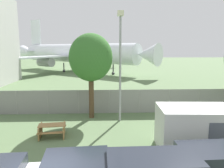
{
  "coord_description": "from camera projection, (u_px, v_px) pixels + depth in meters",
  "views": [
    {
      "loc": [
        2.0,
        -6.36,
        5.45
      ],
      "look_at": [
        2.92,
        14.47,
        2.0
      ],
      "focal_mm": 35.0,
      "sensor_mm": 36.0,
      "label": 1
    }
  ],
  "objects": [
    {
      "name": "tree_behind_benches",
      "position": [
        91.0,
        58.0,
        16.56
      ],
      "size": [
        3.31,
        3.31,
        6.56
      ],
      "color": "#4C3823",
      "rests_on": "ground"
    },
    {
      "name": "airplane",
      "position": [
        75.0,
        53.0,
        50.46
      ],
      "size": [
        35.03,
        29.06,
        12.72
      ],
      "rotation": [
        0.0,
        0.0,
        -0.67
      ],
      "color": "white",
      "rests_on": "ground"
    },
    {
      "name": "car_silver_van_near_right",
      "position": [
        223.0,
        167.0,
        8.49
      ],
      "size": [
        4.75,
        2.05,
        1.66
      ],
      "rotation": [
        0.0,
        0.0,
        0.03
      ],
      "color": "black",
      "rests_on": "ground"
    },
    {
      "name": "picnic_bench_near_cabin",
      "position": [
        52.0,
        129.0,
        13.57
      ],
      "size": [
        1.79,
        1.57,
        0.76
      ],
      "rotation": [
        0.0,
        0.0,
        0.11
      ],
      "color": "#A37A47",
      "rests_on": "ground"
    },
    {
      "name": "light_mast",
      "position": [
        120.0,
        56.0,
        15.85
      ],
      "size": [
        0.44,
        0.44,
        8.04
      ],
      "color": "#99999E",
      "rests_on": "ground"
    },
    {
      "name": "portable_cabin",
      "position": [
        196.0,
        129.0,
        11.64
      ],
      "size": [
        4.05,
        2.65,
        2.36
      ],
      "rotation": [
        0.0,
        0.0,
        -0.06
      ],
      "color": "silver",
      "rests_on": "ground"
    },
    {
      "name": "perimeter_fence",
      "position": [
        79.0,
        102.0,
        18.21
      ],
      "size": [
        56.07,
        0.07,
        2.01
      ],
      "color": "gray",
      "rests_on": "ground"
    }
  ]
}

